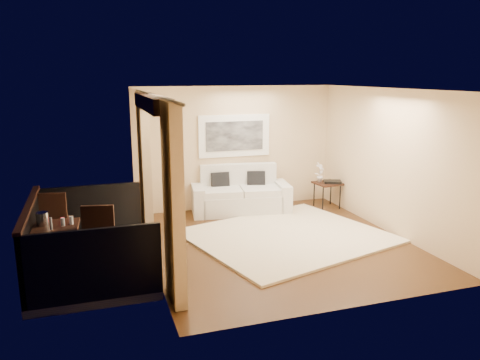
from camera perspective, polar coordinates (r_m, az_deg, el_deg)
floor at (r=8.46m, az=4.60°, el=-7.64°), size 5.00×5.00×0.00m
room_shell at (r=7.38m, az=-10.71°, el=9.26°), size 5.00×6.40×5.00m
balcony at (r=7.82m, az=-18.65°, el=-8.67°), size 1.81×2.60×1.17m
curtains at (r=7.54m, az=-10.19°, el=0.26°), size 0.16×4.80×2.64m
artwork at (r=10.32m, az=-0.68°, el=5.41°), size 1.62×0.07×0.92m
rug at (r=8.75m, az=5.85°, el=-6.81°), size 4.00×3.70×0.04m
sofa at (r=10.22m, az=0.02°, el=-1.89°), size 2.20×1.20×1.01m
side_table at (r=10.65m, az=10.60°, el=-0.60°), size 0.59×0.59×0.58m
tray at (r=10.62m, az=11.20°, el=-0.21°), size 0.46×0.40×0.05m
orchid at (r=10.62m, az=9.71°, el=0.95°), size 0.28×0.26×0.45m
bistro_table at (r=7.52m, az=-21.47°, el=-5.73°), size 0.67×0.67×0.75m
balcony_chair_far at (r=8.56m, az=-21.60°, el=-4.09°), size 0.52×0.52×1.02m
balcony_chair_near at (r=7.16m, az=-16.96°, el=-6.66°), size 0.55×0.56×1.08m
ice_bucket at (r=7.54m, az=-22.95°, el=-4.38°), size 0.18×0.18×0.20m
candle at (r=7.60m, az=-20.82°, el=-4.57°), size 0.06×0.06×0.07m
vase at (r=7.29m, az=-22.05°, el=-4.94°), size 0.04×0.04×0.18m
glass_a at (r=7.40m, az=-20.79°, el=-4.82°), size 0.06×0.06×0.12m
glass_b at (r=7.45m, az=-19.89°, el=-4.64°), size 0.06×0.06×0.12m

